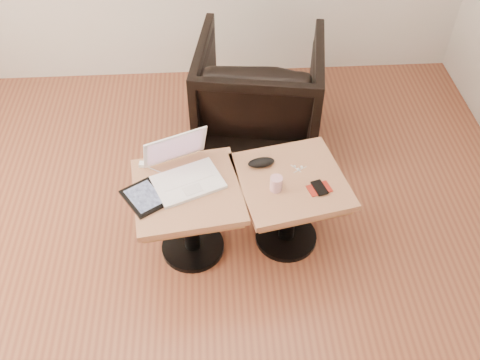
{
  "coord_description": "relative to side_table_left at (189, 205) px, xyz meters",
  "views": [
    {
      "loc": [
        0.21,
        -1.69,
        2.64
      ],
      "look_at": [
        0.33,
        0.34,
        0.58
      ],
      "focal_mm": 40.0,
      "sensor_mm": 36.0,
      "label": 1
    }
  ],
  "objects": [
    {
      "name": "room_shell",
      "position": [
        -0.04,
        -0.34,
        0.95
      ],
      "size": [
        4.52,
        4.52,
        2.71
      ],
      "color": "brown",
      "rests_on": "ground"
    },
    {
      "name": "side_table_left",
      "position": [
        0.0,
        0.0,
        0.0
      ],
      "size": [
        0.65,
        0.65,
        0.53
      ],
      "rotation": [
        0.0,
        0.0,
        0.13
      ],
      "color": "black",
      "rests_on": "ground"
    },
    {
      "name": "side_table_right",
      "position": [
        0.58,
        0.04,
        0.0
      ],
      "size": [
        0.69,
        0.69,
        0.53
      ],
      "rotation": [
        0.0,
        0.0,
        0.2
      ],
      "color": "black",
      "rests_on": "ground"
    },
    {
      "name": "laptop",
      "position": [
        -0.02,
        0.09,
        0.18
      ],
      "size": [
        0.46,
        0.45,
        0.25
      ],
      "rotation": [
        0.0,
        0.0,
        0.39
      ],
      "color": "white",
      "rests_on": "side_table_left"
    },
    {
      "name": "tablet",
      "position": [
        -0.23,
        -0.06,
        0.14
      ],
      "size": [
        0.29,
        0.3,
        0.02
      ],
      "rotation": [
        0.0,
        0.0,
        0.57
      ],
      "color": "black",
      "rests_on": "side_table_left"
    },
    {
      "name": "charging_adapter",
      "position": [
        -0.25,
        0.2,
        0.14
      ],
      "size": [
        0.04,
        0.04,
        0.02
      ],
      "primitive_type": "cube",
      "rotation": [
        0.0,
        0.0,
        -0.1
      ],
      "color": "white",
      "rests_on": "side_table_left"
    },
    {
      "name": "glasses_case",
      "position": [
        0.42,
        0.16,
        0.16
      ],
      "size": [
        0.16,
        0.09,
        0.05
      ],
      "primitive_type": "ellipsoid",
      "rotation": [
        0.0,
        0.0,
        0.15
      ],
      "color": "black",
      "rests_on": "side_table_right"
    },
    {
      "name": "striped_cup",
      "position": [
        0.48,
        -0.03,
        0.18
      ],
      "size": [
        0.07,
        0.07,
        0.09
      ],
      "primitive_type": "cylinder",
      "rotation": [
        0.0,
        0.0,
        -0.07
      ],
      "color": "#BD4769",
      "rests_on": "side_table_right"
    },
    {
      "name": "earbuds_tangle",
      "position": [
        0.63,
        0.12,
        0.14
      ],
      "size": [
        0.08,
        0.05,
        0.02
      ],
      "color": "white",
      "rests_on": "side_table_right"
    },
    {
      "name": "phone_on_sleeve",
      "position": [
        0.72,
        -0.05,
        0.14
      ],
      "size": [
        0.14,
        0.12,
        0.02
      ],
      "rotation": [
        0.0,
        0.0,
        0.29
      ],
      "color": "maroon",
      "rests_on": "side_table_right"
    },
    {
      "name": "armchair",
      "position": [
        0.49,
        1.05,
        -0.0
      ],
      "size": [
        0.97,
        0.99,
        0.79
      ],
      "primitive_type": "imported",
      "rotation": [
        0.0,
        0.0,
        2.97
      ],
      "color": "black",
      "rests_on": "ground"
    }
  ]
}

